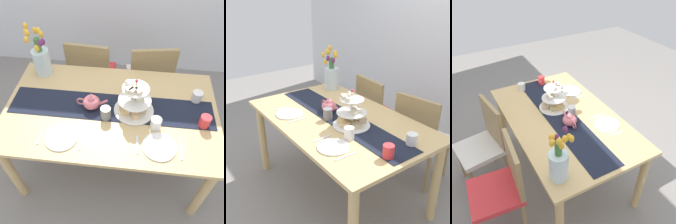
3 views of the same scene
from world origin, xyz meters
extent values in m
plane|color=gray|center=(0.00, 0.00, 0.00)|extent=(8.00, 8.00, 0.00)
cube|color=tan|center=(0.00, 0.00, 0.75)|extent=(1.62, 0.97, 0.03)
cylinder|color=tan|center=(-0.74, -0.42, 0.37)|extent=(0.07, 0.07, 0.73)
cylinder|color=tan|center=(0.74, -0.42, 0.37)|extent=(0.07, 0.07, 0.73)
cylinder|color=tan|center=(-0.74, 0.42, 0.37)|extent=(0.07, 0.07, 0.73)
cylinder|color=tan|center=(0.74, 0.42, 0.37)|extent=(0.07, 0.07, 0.73)
cylinder|color=#9C8254|center=(-0.09, 0.95, 0.21)|extent=(0.04, 0.04, 0.41)
cylinder|color=#9C8254|center=(-0.11, 0.59, 0.21)|extent=(0.04, 0.04, 0.41)
cylinder|color=#9C8254|center=(-0.47, 0.62, 0.21)|extent=(0.04, 0.04, 0.41)
cube|color=red|center=(-0.28, 0.79, 0.43)|extent=(0.45, 0.45, 0.05)
cube|color=#9C8254|center=(-0.29, 0.60, 0.69)|extent=(0.42, 0.07, 0.45)
cylinder|color=#9C8254|center=(0.45, 0.99, 0.21)|extent=(0.04, 0.04, 0.41)
cylinder|color=#9C8254|center=(0.09, 0.94, 0.21)|extent=(0.04, 0.04, 0.41)
cylinder|color=#9C8254|center=(0.50, 0.64, 0.21)|extent=(0.04, 0.04, 0.41)
cylinder|color=#9C8254|center=(0.15, 0.58, 0.21)|extent=(0.04, 0.04, 0.41)
cube|color=silver|center=(0.30, 0.79, 0.43)|extent=(0.48, 0.48, 0.05)
cube|color=#9C8254|center=(0.33, 0.60, 0.69)|extent=(0.42, 0.10, 0.45)
cube|color=black|center=(0.00, 0.01, 0.77)|extent=(1.54, 0.28, 0.00)
cylinder|color=beige|center=(0.18, 0.00, 0.91)|extent=(0.01, 0.01, 0.28)
cylinder|color=white|center=(0.18, 0.00, 0.77)|extent=(0.30, 0.30, 0.01)
cylinder|color=white|center=(0.18, 0.00, 0.88)|extent=(0.24, 0.24, 0.01)
cylinder|color=white|center=(0.18, 0.00, 0.99)|extent=(0.19, 0.19, 0.01)
cube|color=beige|center=(0.24, -0.01, 0.79)|extent=(0.07, 0.07, 0.04)
cube|color=beige|center=(0.19, 0.09, 0.80)|extent=(0.08, 0.08, 0.05)
cube|color=#E0C67F|center=(0.13, 0.03, 0.80)|extent=(0.06, 0.07, 0.05)
cube|color=#EECA7D|center=(0.11, -0.03, 0.80)|extent=(0.08, 0.08, 0.05)
cube|color=#EDBF88|center=(0.19, -0.07, 0.80)|extent=(0.06, 0.06, 0.04)
cube|color=beige|center=(0.22, -0.01, 0.90)|extent=(0.06, 0.04, 0.03)
cube|color=#EEE7C8|center=(0.20, 0.03, 0.90)|extent=(0.07, 0.06, 0.03)
cube|color=silver|center=(0.16, 0.04, 0.90)|extent=(0.04, 0.06, 0.03)
cube|color=silver|center=(0.13, 0.03, 1.01)|extent=(0.07, 0.06, 0.03)
cube|color=beige|center=(0.13, -0.03, 1.01)|extent=(0.07, 0.06, 0.03)
cube|color=beige|center=(0.16, -0.04, 1.01)|extent=(0.06, 0.07, 0.03)
cube|color=beige|center=(0.20, -0.04, 1.01)|extent=(0.06, 0.07, 0.03)
sphere|color=red|center=(0.18, 0.00, 1.06)|extent=(0.02, 0.02, 0.02)
ellipsoid|color=#D66B75|center=(-0.14, 0.00, 0.82)|extent=(0.13, 0.13, 0.10)
cone|color=#D66B75|center=(-0.14, 0.00, 0.89)|extent=(0.06, 0.06, 0.04)
cylinder|color=#D66B75|center=(-0.05, 0.00, 0.83)|extent=(0.07, 0.02, 0.06)
torus|color=#D66B75|center=(-0.22, 0.00, 0.82)|extent=(0.07, 0.01, 0.07)
cylinder|color=silver|center=(-0.62, 0.36, 0.88)|extent=(0.14, 0.14, 0.23)
cylinder|color=#3D7538|center=(-0.62, 0.36, 1.04)|extent=(0.05, 0.05, 0.12)
ellipsoid|color=#6B2860|center=(-0.57, 0.34, 1.09)|extent=(0.04, 0.04, 0.06)
ellipsoid|color=yellow|center=(-0.59, 0.38, 1.12)|extent=(0.04, 0.04, 0.06)
ellipsoid|color=yellow|center=(-0.61, 0.40, 1.15)|extent=(0.04, 0.04, 0.06)
ellipsoid|color=yellow|center=(-0.64, 0.42, 1.13)|extent=(0.04, 0.04, 0.06)
ellipsoid|color=yellow|center=(-0.70, 0.39, 1.18)|extent=(0.04, 0.04, 0.06)
ellipsoid|color=yellow|center=(-0.70, 0.38, 1.14)|extent=(0.04, 0.04, 0.06)
ellipsoid|color=yellow|center=(-0.67, 0.34, 1.16)|extent=(0.04, 0.04, 0.06)
ellipsoid|color=yellow|center=(-0.67, 0.29, 1.13)|extent=(0.04, 0.04, 0.06)
ellipsoid|color=yellow|center=(-0.59, 0.26, 1.08)|extent=(0.04, 0.04, 0.06)
ellipsoid|color=#6B2860|center=(-0.56, 0.27, 1.12)|extent=(0.04, 0.04, 0.06)
cylinder|color=white|center=(0.65, 0.17, 0.81)|extent=(0.08, 0.08, 0.08)
cylinder|color=white|center=(-0.31, -0.31, 0.77)|extent=(0.23, 0.23, 0.01)
cube|color=silver|center=(-0.45, -0.31, 0.77)|extent=(0.02, 0.15, 0.01)
cube|color=silver|center=(-0.16, -0.31, 0.77)|extent=(0.02, 0.17, 0.01)
cylinder|color=white|center=(0.36, -0.31, 0.77)|extent=(0.23, 0.23, 0.01)
cube|color=silver|center=(0.22, -0.31, 0.77)|extent=(0.03, 0.15, 0.01)
cube|color=silver|center=(0.51, -0.31, 0.77)|extent=(0.02, 0.17, 0.01)
cylinder|color=slate|center=(-0.02, -0.09, 0.81)|extent=(0.08, 0.08, 0.09)
cylinder|color=white|center=(0.34, -0.15, 0.81)|extent=(0.08, 0.08, 0.09)
cylinder|color=red|center=(0.68, -0.09, 0.81)|extent=(0.08, 0.08, 0.09)
camera|label=1|loc=(0.15, -1.23, 2.12)|focal=38.71mm
camera|label=2|loc=(1.78, -1.28, 1.83)|focal=46.32mm
camera|label=3|loc=(-1.66, 0.88, 2.18)|focal=39.07mm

